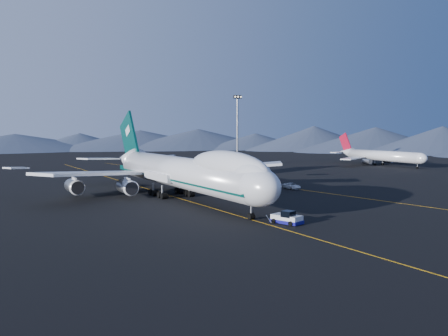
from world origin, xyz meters
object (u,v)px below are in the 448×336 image
floodlight_mast (237,130)px  boeing_747 (182,172)px  pushback_tug (287,219)px  second_jet (380,156)px  service_van (291,186)px

floodlight_mast → boeing_747: bearing=-129.3°
pushback_tug → floodlight_mast: 113.93m
second_jet → service_van: (-74.41, -40.49, -3.06)m
service_van → floodlight_mast: bearing=66.9°
second_jet → service_van: size_ratio=8.38×
pushback_tug → service_van: bearing=33.9°
second_jet → service_van: bearing=-148.1°
service_van → pushback_tug: bearing=-131.0°
boeing_747 → floodlight_mast: size_ratio=2.69×
pushback_tug → service_van: (27.38, 34.10, 0.05)m
boeing_747 → second_jet: 113.07m
service_van → second_jet: bearing=26.3°
boeing_747 → floodlight_mast: 88.24m
boeing_747 → floodlight_mast: bearing=50.7°
service_van → floodlight_mast: (25.24, 66.11, 12.92)m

